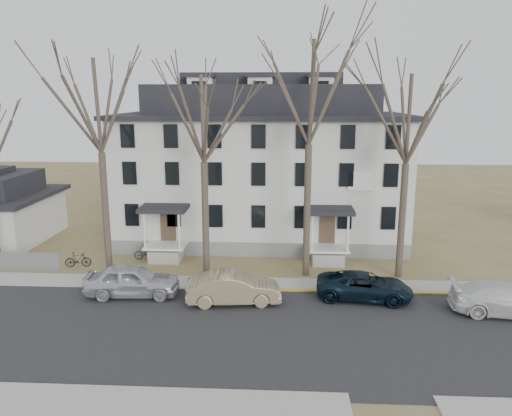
# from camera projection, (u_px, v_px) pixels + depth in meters

# --- Properties ---
(ground) EXTENTS (120.00, 120.00, 0.00)m
(ground) POSITION_uv_depth(u_px,v_px,m) (291.00, 358.00, 20.49)
(ground) COLOR olive
(ground) RESTS_ON ground
(main_road) EXTENTS (120.00, 10.00, 0.04)m
(main_road) POSITION_uv_depth(u_px,v_px,m) (291.00, 335.00, 22.44)
(main_road) COLOR #27272A
(main_road) RESTS_ON ground
(far_sidewalk) EXTENTS (120.00, 2.00, 0.08)m
(far_sidewalk) POSITION_uv_depth(u_px,v_px,m) (289.00, 285.00, 28.28)
(far_sidewalk) COLOR #A09F97
(far_sidewalk) RESTS_ON ground
(yellow_curb) EXTENTS (14.00, 0.25, 0.06)m
(yellow_curb) POSITION_uv_depth(u_px,v_px,m) (381.00, 293.00, 27.14)
(yellow_curb) COLOR gold
(yellow_curb) RESTS_ON ground
(boarding_house) EXTENTS (20.80, 12.36, 12.05)m
(boarding_house) POSITION_uv_depth(u_px,v_px,m) (262.00, 167.00, 36.90)
(boarding_house) COLOR slate
(boarding_house) RESTS_ON ground
(tree_far_left) EXTENTS (8.40, 8.40, 13.72)m
(tree_far_left) POSITION_uv_depth(u_px,v_px,m) (98.00, 99.00, 28.33)
(tree_far_left) COLOR #473B31
(tree_far_left) RESTS_ON ground
(tree_mid_left) EXTENTS (7.80, 7.80, 12.74)m
(tree_mid_left) POSITION_uv_depth(u_px,v_px,m) (203.00, 112.00, 28.18)
(tree_mid_left) COLOR #473B31
(tree_mid_left) RESTS_ON ground
(tree_center) EXTENTS (9.00, 9.00, 14.70)m
(tree_center) POSITION_uv_depth(u_px,v_px,m) (310.00, 85.00, 27.54)
(tree_center) COLOR #473B31
(tree_center) RESTS_ON ground
(tree_mid_right) EXTENTS (7.80, 7.80, 12.74)m
(tree_mid_right) POSITION_uv_depth(u_px,v_px,m) (409.00, 113.00, 27.57)
(tree_mid_right) COLOR #473B31
(tree_mid_right) RESTS_ON ground
(car_silver) EXTENTS (5.11, 2.31, 1.70)m
(car_silver) POSITION_uv_depth(u_px,v_px,m) (132.00, 281.00, 26.61)
(car_silver) COLOR silver
(car_silver) RESTS_ON ground
(car_tan) EXTENTS (5.01, 2.24, 1.60)m
(car_tan) POSITION_uv_depth(u_px,v_px,m) (233.00, 289.00, 25.68)
(car_tan) COLOR #8F7D5E
(car_tan) RESTS_ON ground
(car_navy) EXTENTS (5.25, 2.93, 1.39)m
(car_navy) POSITION_uv_depth(u_px,v_px,m) (364.00, 287.00, 26.24)
(car_navy) COLOR black
(car_navy) RESTS_ON ground
(car_white) EXTENTS (5.54, 2.80, 1.54)m
(car_white) POSITION_uv_depth(u_px,v_px,m) (506.00, 300.00, 24.35)
(car_white) COLOR silver
(car_white) RESTS_ON ground
(bicycle_left) EXTENTS (1.72, 0.65, 0.89)m
(bicycle_left) POSITION_uv_depth(u_px,v_px,m) (147.00, 254.00, 32.51)
(bicycle_left) COLOR black
(bicycle_left) RESTS_ON ground
(bicycle_right) EXTENTS (1.66, 0.74, 0.97)m
(bicycle_right) POSITION_uv_depth(u_px,v_px,m) (78.00, 260.00, 31.11)
(bicycle_right) COLOR black
(bicycle_right) RESTS_ON ground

